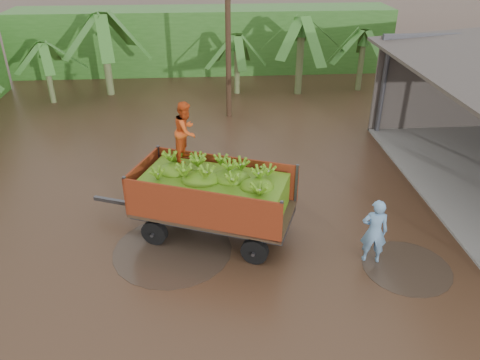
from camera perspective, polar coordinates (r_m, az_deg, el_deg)
name	(u,v)px	position (r m, az deg, el deg)	size (l,w,h in m)	color
ground	(271,207)	(14.84, 3.84, -3.31)	(100.00, 100.00, 0.00)	black
hedge_north	(204,40)	(29.08, -4.43, 16.66)	(22.00, 3.00, 3.60)	#2D661E
banana_trailer	(213,193)	(12.92, -3.34, -1.64)	(6.04, 3.53, 3.70)	#B33919
man_blue	(374,231)	(12.57, 16.06, -6.03)	(0.68, 0.44, 1.86)	#6C98C4
utility_pole	(228,29)	(20.94, -1.47, 17.95)	(1.20, 0.24, 7.76)	#47301E
banana_plants	(74,95)	(20.10, -19.63, 9.79)	(21.86, 20.86, 4.35)	#2D661E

